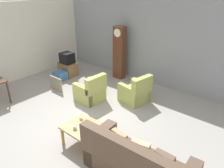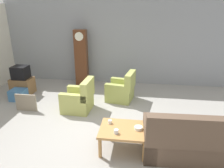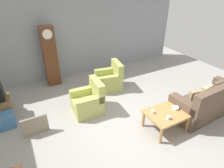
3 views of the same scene
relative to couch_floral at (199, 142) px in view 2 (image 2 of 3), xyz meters
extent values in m
plane|color=#999691|center=(-2.11, 0.59, -0.36)|extent=(10.40, 10.40, 0.00)
cube|color=gray|center=(-2.11, 4.19, 1.24)|extent=(8.40, 0.16, 3.20)
cube|color=brown|center=(0.00, 0.07, -0.14)|extent=(2.13, 0.92, 0.44)
cube|color=brown|center=(0.01, -0.29, 0.38)|extent=(2.11, 0.28, 0.60)
cube|color=brown|center=(-0.93, 0.03, -0.02)|extent=(0.27, 0.85, 0.68)
cube|color=#C6B284|center=(0.00, 0.12, 0.26)|extent=(0.37, 0.17, 0.36)
cube|color=#9E8966|center=(-0.48, 0.10, 0.26)|extent=(0.37, 0.17, 0.36)
cube|color=tan|center=(-2.89, 1.64, -0.16)|extent=(0.80, 0.80, 0.40)
cube|color=tan|center=(-2.57, 1.62, 0.30)|extent=(0.22, 0.77, 0.52)
cube|color=tan|center=(-2.88, 1.94, -0.06)|extent=(0.77, 0.20, 0.60)
cube|color=tan|center=(-2.91, 1.34, -0.06)|extent=(0.77, 0.20, 0.60)
cube|color=#A2AC56|center=(-1.77, 2.51, -0.16)|extent=(0.88, 0.88, 0.40)
cube|color=#A2AC56|center=(-1.46, 2.46, 0.30)|extent=(0.31, 0.78, 0.52)
cube|color=#A2AC56|center=(-1.72, 2.81, -0.06)|extent=(0.78, 0.29, 0.60)
cube|color=#A2AC56|center=(-1.82, 2.22, -0.06)|extent=(0.78, 0.29, 0.60)
cube|color=#B27F47|center=(-1.45, 0.07, 0.10)|extent=(0.96, 0.76, 0.05)
cylinder|color=#B27F47|center=(-1.88, -0.25, -0.14)|extent=(0.07, 0.07, 0.43)
cylinder|color=#B27F47|center=(-1.03, -0.25, -0.14)|extent=(0.07, 0.07, 0.43)
cylinder|color=#B27F47|center=(-1.88, 0.39, -0.14)|extent=(0.07, 0.07, 0.43)
cylinder|color=#B27F47|center=(-1.03, 0.39, -0.14)|extent=(0.07, 0.07, 0.43)
cube|color=#562D19|center=(-3.32, 3.71, 0.66)|extent=(0.44, 0.28, 2.03)
cylinder|color=silver|center=(-3.32, 3.56, 1.45)|extent=(0.30, 0.02, 0.30)
cube|color=brown|center=(-5.07, 2.56, -0.09)|extent=(0.68, 0.52, 0.53)
cube|color=black|center=(-5.07, 2.56, 0.39)|extent=(0.48, 0.44, 0.42)
cube|color=gray|center=(-4.30, 1.39, -0.11)|extent=(0.60, 0.05, 0.49)
cube|color=teal|center=(-4.94, 2.05, -0.19)|extent=(0.46, 0.42, 0.34)
cylinder|color=white|center=(-1.75, 0.23, 0.16)|extent=(0.08, 0.08, 0.08)
cylinder|color=silver|center=(-1.58, -0.12, 0.17)|extent=(0.09, 0.09, 0.08)
cylinder|color=white|center=(-1.16, 0.09, 0.15)|extent=(0.16, 0.16, 0.06)
camera|label=1|loc=(1.59, -2.62, 3.08)|focal=34.62mm
camera|label=2|loc=(-1.19, -3.55, 2.42)|focal=33.56mm
camera|label=3|loc=(-4.32, -2.46, 2.92)|focal=30.08mm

